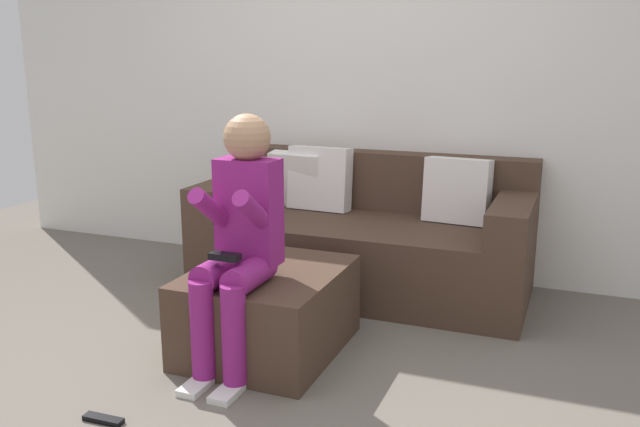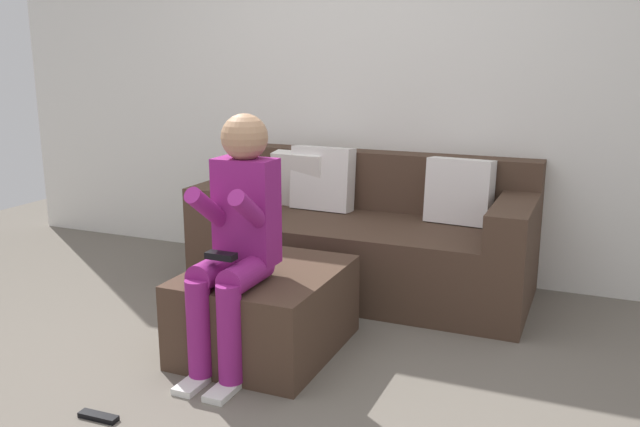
{
  "view_description": "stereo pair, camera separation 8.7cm",
  "coord_description": "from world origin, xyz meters",
  "views": [
    {
      "loc": [
        1.37,
        -2.37,
        1.46
      ],
      "look_at": [
        0.04,
        0.96,
        0.61
      ],
      "focal_mm": 37.35,
      "sensor_mm": 36.0,
      "label": 1
    },
    {
      "loc": [
        1.45,
        -2.34,
        1.46
      ],
      "look_at": [
        0.04,
        0.96,
        0.61
      ],
      "focal_mm": 37.35,
      "sensor_mm": 36.0,
      "label": 2
    }
  ],
  "objects": [
    {
      "name": "ground_plane",
      "position": [
        0.0,
        0.0,
        0.0
      ],
      "size": [
        7.7,
        7.7,
        0.0
      ],
      "primitive_type": "plane",
      "color": "#6B6359"
    },
    {
      "name": "wall_back",
      "position": [
        0.0,
        1.98,
        1.37
      ],
      "size": [
        5.93,
        0.1,
        2.74
      ],
      "primitive_type": "cube",
      "color": "silver",
      "rests_on": "ground_plane"
    },
    {
      "name": "couch_sectional",
      "position": [
        0.12,
        1.53,
        0.33
      ],
      "size": [
        2.05,
        0.91,
        0.88
      ],
      "color": "#473326",
      "rests_on": "ground_plane"
    },
    {
      "name": "ottoman",
      "position": [
        -0.04,
        0.45,
        0.21
      ],
      "size": [
        0.7,
        0.84,
        0.42
      ],
      "primitive_type": "cube",
      "color": "#473326",
      "rests_on": "ground_plane"
    },
    {
      "name": "person_seated",
      "position": [
        -0.07,
        0.24,
        0.65
      ],
      "size": [
        0.29,
        0.6,
        1.2
      ],
      "color": "#8C1E72",
      "rests_on": "ground_plane"
    },
    {
      "name": "remote_near_ottoman",
      "position": [
        -0.36,
        -0.43,
        0.01
      ],
      "size": [
        0.18,
        0.05,
        0.02
      ],
      "primitive_type": "cube",
      "rotation": [
        0.0,
        0.0,
        0.03
      ],
      "color": "black",
      "rests_on": "ground_plane"
    }
  ]
}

